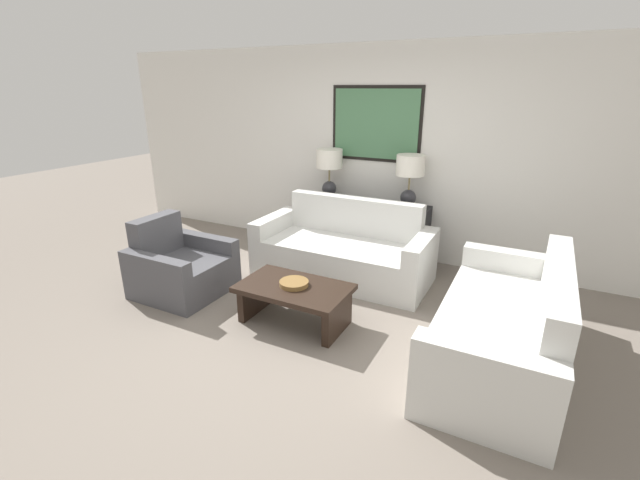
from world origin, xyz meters
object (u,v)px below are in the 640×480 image
(console_table, at_px, (366,229))
(couch_by_back_wall, at_px, (344,252))
(decorative_bowl, at_px, (294,283))
(armchair_near_back_wall, at_px, (180,268))
(couch_by_side, at_px, (504,328))
(coffee_table, at_px, (294,296))
(table_lamp_left, at_px, (329,165))
(table_lamp_right, at_px, (410,173))

(console_table, distance_m, couch_by_back_wall, 0.69)
(decorative_bowl, bearing_deg, armchair_near_back_wall, 179.99)
(couch_by_side, bearing_deg, couch_by_back_wall, 152.85)
(console_table, height_order, coffee_table, console_table)
(couch_by_side, xyz_separation_m, coffee_table, (-1.82, -0.26, -0.02))
(couch_by_back_wall, relative_size, armchair_near_back_wall, 2.32)
(decorative_bowl, bearing_deg, couch_by_side, 8.00)
(console_table, xyz_separation_m, decorative_bowl, (0.04, -1.90, 0.04))
(couch_by_back_wall, bearing_deg, console_table, 90.00)
(table_lamp_left, bearing_deg, console_table, 0.00)
(table_lamp_right, xyz_separation_m, couch_by_back_wall, (-0.54, -0.69, -0.87))
(table_lamp_left, relative_size, coffee_table, 0.62)
(table_lamp_left, height_order, couch_by_side, table_lamp_left)
(table_lamp_right, xyz_separation_m, decorative_bowl, (-0.50, -1.90, -0.76))
(console_table, xyz_separation_m, table_lamp_right, (0.54, 0.00, 0.80))
(couch_by_back_wall, bearing_deg, couch_by_side, -27.15)
(table_lamp_right, height_order, couch_by_side, table_lamp_right)
(coffee_table, relative_size, armchair_near_back_wall, 1.18)
(couch_by_side, distance_m, decorative_bowl, 1.84)
(console_table, bearing_deg, couch_by_back_wall, -90.00)
(coffee_table, xyz_separation_m, decorative_bowl, (-0.00, 0.01, 0.13))
(couch_by_side, height_order, decorative_bowl, couch_by_side)
(couch_by_side, distance_m, armchair_near_back_wall, 3.28)
(console_table, relative_size, armchair_near_back_wall, 1.83)
(table_lamp_left, height_order, table_lamp_right, same)
(table_lamp_left, xyz_separation_m, couch_by_side, (2.40, -1.65, -0.87))
(console_table, distance_m, couch_by_side, 2.49)
(couch_by_back_wall, xyz_separation_m, couch_by_side, (1.86, -0.96, 0.00))
(console_table, height_order, decorative_bowl, console_table)
(table_lamp_left, relative_size, table_lamp_right, 1.00)
(console_table, distance_m, armchair_near_back_wall, 2.37)
(coffee_table, distance_m, decorative_bowl, 0.13)
(couch_by_side, relative_size, armchair_near_back_wall, 2.32)
(couch_by_back_wall, bearing_deg, table_lamp_right, 52.11)
(console_table, relative_size, decorative_bowl, 5.87)
(decorative_bowl, distance_m, armchair_near_back_wall, 1.45)
(coffee_table, bearing_deg, table_lamp_right, 75.50)
(table_lamp_right, distance_m, decorative_bowl, 2.11)
(table_lamp_left, relative_size, decorative_bowl, 2.33)
(table_lamp_left, xyz_separation_m, couch_by_back_wall, (0.54, -0.69, -0.87))
(table_lamp_left, bearing_deg, coffee_table, -73.06)
(table_lamp_right, height_order, decorative_bowl, table_lamp_right)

